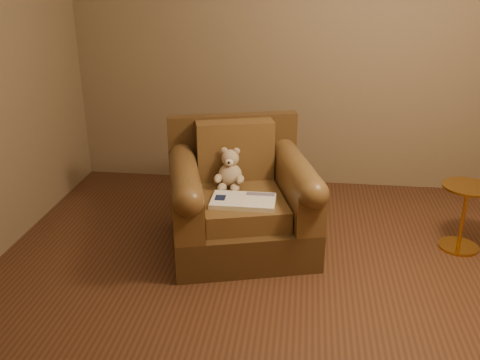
# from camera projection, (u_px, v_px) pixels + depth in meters

# --- Properties ---
(floor) EXTENTS (4.00, 4.00, 0.00)m
(floor) POSITION_uv_depth(u_px,v_px,m) (281.00, 303.00, 3.26)
(floor) COLOR #4E2C1A
(floor) RESTS_ON ground
(room) EXTENTS (4.02, 4.02, 2.71)m
(room) POSITION_uv_depth(u_px,v_px,m) (291.00, 9.00, 2.61)
(room) COLOR #7A654B
(room) RESTS_ON ground
(armchair) EXTENTS (1.19, 1.16, 0.88)m
(armchair) POSITION_uv_depth(u_px,v_px,m) (240.00, 201.00, 3.84)
(armchair) COLOR #473017
(armchair) RESTS_ON floor
(teddy_bear) EXTENTS (0.22, 0.24, 0.30)m
(teddy_bear) POSITION_uv_depth(u_px,v_px,m) (230.00, 172.00, 3.83)
(teddy_bear) COLOR tan
(teddy_bear) RESTS_ON armchair
(guidebook) EXTENTS (0.43, 0.26, 0.04)m
(guidebook) POSITION_uv_depth(u_px,v_px,m) (243.00, 201.00, 3.60)
(guidebook) COLOR beige
(guidebook) RESTS_ON armchair
(side_table) EXTENTS (0.35, 0.35, 0.49)m
(side_table) POSITION_uv_depth(u_px,v_px,m) (464.00, 215.00, 3.79)
(side_table) COLOR #C48C35
(side_table) RESTS_ON floor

